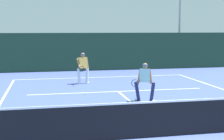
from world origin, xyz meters
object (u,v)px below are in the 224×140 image
player_far (83,67)px  light_pole (180,2)px  tennis_ball (85,94)px  player_near (145,81)px

player_far → light_pole: bearing=-152.1°
tennis_ball → light_pole: bearing=49.0°
player_far → light_pole: light_pole is taller
player_near → light_pole: (6.66, 12.09, 4.15)m
tennis_ball → light_pole: light_pole is taller
player_far → player_near: bearing=99.3°
player_near → tennis_ball: bearing=-13.0°
tennis_ball → player_near: bearing=-41.3°
player_near → light_pole: light_pole is taller
player_far → light_pole: size_ratio=0.20×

